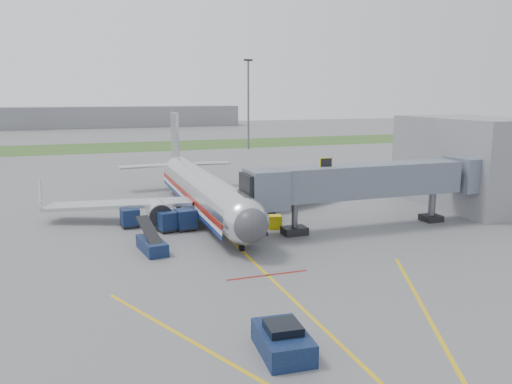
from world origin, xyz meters
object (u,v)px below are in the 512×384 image
object	(u,v)px
belt_loader	(152,244)
pushback_tug	(283,341)
airliner	(203,190)
ramp_worker	(179,212)

from	to	relation	value
belt_loader	pushback_tug	bearing A→B (deg)	-78.25
airliner	ramp_worker	distance (m)	3.93
pushback_tug	ramp_worker	bearing A→B (deg)	89.83
airliner	ramp_worker	bearing A→B (deg)	-148.22
belt_loader	ramp_worker	distance (m)	9.99
airliner	pushback_tug	size ratio (longest dim) A/B	9.20
pushback_tug	belt_loader	world-z (taller)	belt_loader
airliner	ramp_worker	world-z (taller)	airliner
airliner	pushback_tug	bearing A→B (deg)	-95.96
airliner	ramp_worker	xyz separation A→B (m)	(-3.00, -1.86, -1.72)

